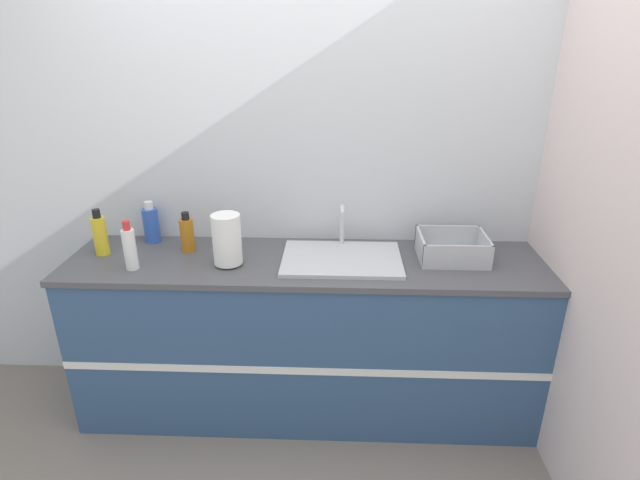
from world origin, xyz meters
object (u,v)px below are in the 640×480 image
object	(u,v)px
paper_towel_roll	(227,240)
dish_rack	(452,250)
bottle_amber	(187,234)
bottle_yellow	(100,235)
bottle_white_spray	(130,248)
sink	(342,258)
bottle_blue	(151,224)

from	to	relation	value
paper_towel_roll	dish_rack	xyz separation A→B (m)	(1.11, 0.12, -0.09)
bottle_amber	bottle_yellow	bearing A→B (deg)	-172.33
bottle_amber	bottle_white_spray	xyz separation A→B (m)	(-0.21, -0.22, 0.01)
dish_rack	bottle_white_spray	world-z (taller)	bottle_white_spray
sink	bottle_blue	size ratio (longest dim) A/B	2.61
bottle_yellow	bottle_blue	bearing A→B (deg)	41.85
sink	bottle_amber	world-z (taller)	sink
paper_towel_roll	bottle_blue	xyz separation A→B (m)	(-0.47, 0.28, -0.03)
paper_towel_roll	bottle_white_spray	world-z (taller)	paper_towel_roll
bottle_blue	bottle_white_spray	xyz separation A→B (m)	(0.02, -0.34, 0.01)
dish_rack	bottle_yellow	size ratio (longest dim) A/B	1.37
paper_towel_roll	dish_rack	size ratio (longest dim) A/B	0.78
bottle_blue	bottle_yellow	xyz separation A→B (m)	(-0.20, -0.18, 0.01)
bottle_blue	bottle_white_spray	distance (m)	0.34
sink	bottle_amber	xyz separation A→B (m)	(-0.80, 0.09, 0.08)
bottle_white_spray	bottle_blue	bearing A→B (deg)	93.47
sink	paper_towel_roll	distance (m)	0.57
dish_rack	bottle_blue	distance (m)	1.59
bottle_white_spray	bottle_yellow	bearing A→B (deg)	143.02
dish_rack	paper_towel_roll	bearing A→B (deg)	-173.93
bottle_amber	bottle_white_spray	size ratio (longest dim) A/B	0.87
sink	dish_rack	world-z (taller)	sink
bottle_amber	sink	bearing A→B (deg)	-6.31
bottle_blue	bottle_amber	world-z (taller)	bottle_blue
dish_rack	bottle_amber	size ratio (longest dim) A/B	1.57
bottle_blue	bottle_yellow	distance (m)	0.27
sink	bottle_amber	bearing A→B (deg)	173.69
dish_rack	bottle_amber	xyz separation A→B (m)	(-1.35, 0.04, 0.05)
bottle_blue	bottle_amber	xyz separation A→B (m)	(0.23, -0.12, -0.01)
dish_rack	bottle_yellow	world-z (taller)	bottle_yellow
bottle_yellow	paper_towel_roll	bearing A→B (deg)	-8.57
bottle_blue	bottle_yellow	bearing A→B (deg)	-138.15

